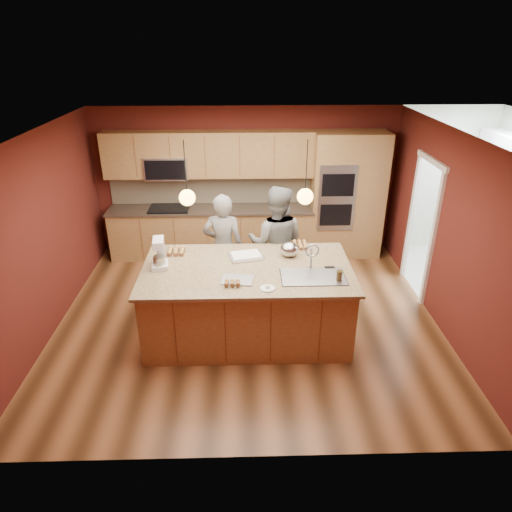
{
  "coord_description": "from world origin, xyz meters",
  "views": [
    {
      "loc": [
        -0.04,
        -5.72,
        3.79
      ],
      "look_at": [
        0.12,
        -0.1,
        1.06
      ],
      "focal_mm": 32.0,
      "sensor_mm": 36.0,
      "label": 1
    }
  ],
  "objects_px": {
    "island": "(248,300)",
    "person_right": "(276,243)",
    "person_left": "(223,247)",
    "stand_mixer": "(159,255)",
    "mixing_bowl": "(289,249)"
  },
  "relations": [
    {
      "from": "island",
      "to": "person_right",
      "type": "bearing_deg",
      "value": 66.83
    },
    {
      "from": "person_left",
      "to": "stand_mixer",
      "type": "distance_m",
      "value": 1.29
    },
    {
      "from": "stand_mixer",
      "to": "mixing_bowl",
      "type": "relative_size",
      "value": 1.57
    },
    {
      "from": "person_left",
      "to": "person_right",
      "type": "relative_size",
      "value": 0.94
    },
    {
      "from": "island",
      "to": "mixing_bowl",
      "type": "height_order",
      "value": "island"
    },
    {
      "from": "island",
      "to": "person_right",
      "type": "distance_m",
      "value": 1.19
    },
    {
      "from": "person_right",
      "to": "mixing_bowl",
      "type": "height_order",
      "value": "person_right"
    },
    {
      "from": "island",
      "to": "mixing_bowl",
      "type": "relative_size",
      "value": 10.96
    },
    {
      "from": "person_left",
      "to": "person_right",
      "type": "height_order",
      "value": "person_right"
    },
    {
      "from": "person_left",
      "to": "person_right",
      "type": "distance_m",
      "value": 0.81
    },
    {
      "from": "stand_mixer",
      "to": "mixing_bowl",
      "type": "bearing_deg",
      "value": 1.98
    },
    {
      "from": "person_right",
      "to": "stand_mixer",
      "type": "distance_m",
      "value": 1.89
    },
    {
      "from": "person_left",
      "to": "stand_mixer",
      "type": "xyz_separation_m",
      "value": [
        -0.79,
        -0.96,
        0.34
      ]
    },
    {
      "from": "person_right",
      "to": "island",
      "type": "bearing_deg",
      "value": 77.15
    },
    {
      "from": "stand_mixer",
      "to": "island",
      "type": "bearing_deg",
      "value": -10.75
    }
  ]
}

